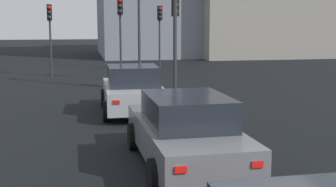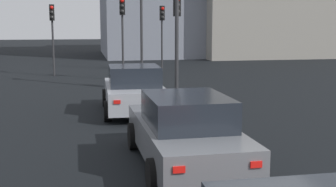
{
  "view_description": "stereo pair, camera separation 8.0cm",
  "coord_description": "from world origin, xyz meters",
  "px_view_note": "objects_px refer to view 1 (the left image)",
  "views": [
    {
      "loc": [
        -4.78,
        1.97,
        3.0
      ],
      "look_at": [
        4.93,
        0.03,
        1.43
      ],
      "focal_mm": 47.79,
      "sensor_mm": 36.0,
      "label": 1
    },
    {
      "loc": [
        -4.8,
        1.89,
        3.0
      ],
      "look_at": [
        4.93,
        0.03,
        1.43
      ],
      "focal_mm": 47.79,
      "sensor_mm": 36.0,
      "label": 2
    }
  ],
  "objects_px": {
    "car_silver_lead": "(133,90)",
    "traffic_light_near_right": "(120,21)",
    "traffic_light_far_right": "(160,24)",
    "street_lamp_kerbside": "(139,10)",
    "traffic_light_near_left": "(50,25)",
    "car_grey_second": "(185,132)",
    "traffic_light_far_left": "(175,23)"
  },
  "relations": [
    {
      "from": "traffic_light_far_right",
      "to": "street_lamp_kerbside",
      "type": "xyz_separation_m",
      "value": [
        0.11,
        1.28,
        0.89
      ]
    },
    {
      "from": "traffic_light_near_right",
      "to": "traffic_light_near_left",
      "type": "bearing_deg",
      "value": -123.76
    },
    {
      "from": "traffic_light_near_left",
      "to": "traffic_light_near_right",
      "type": "relative_size",
      "value": 0.94
    },
    {
      "from": "car_silver_lead",
      "to": "car_grey_second",
      "type": "relative_size",
      "value": 0.88
    },
    {
      "from": "car_silver_lead",
      "to": "traffic_light_near_right",
      "type": "distance_m",
      "value": 8.88
    },
    {
      "from": "car_silver_lead",
      "to": "traffic_light_near_right",
      "type": "xyz_separation_m",
      "value": [
        8.57,
        -0.4,
        2.32
      ]
    },
    {
      "from": "car_silver_lead",
      "to": "street_lamp_kerbside",
      "type": "relative_size",
      "value": 0.65
    },
    {
      "from": "traffic_light_far_right",
      "to": "car_silver_lead",
      "type": "bearing_deg",
      "value": -21.46
    },
    {
      "from": "traffic_light_far_left",
      "to": "street_lamp_kerbside",
      "type": "xyz_separation_m",
      "value": [
        9.07,
        0.33,
        0.8
      ]
    },
    {
      "from": "traffic_light_near_right",
      "to": "traffic_light_far_left",
      "type": "distance_m",
      "value": 5.03
    },
    {
      "from": "traffic_light_far_left",
      "to": "traffic_light_near_right",
      "type": "bearing_deg",
      "value": -166.35
    },
    {
      "from": "traffic_light_near_right",
      "to": "traffic_light_far_right",
      "type": "bearing_deg",
      "value": 149.94
    },
    {
      "from": "traffic_light_near_right",
      "to": "traffic_light_far_right",
      "type": "relative_size",
      "value": 1.06
    },
    {
      "from": "traffic_light_far_left",
      "to": "traffic_light_far_right",
      "type": "xyz_separation_m",
      "value": [
        8.96,
        -0.95,
        -0.08
      ]
    },
    {
      "from": "car_grey_second",
      "to": "traffic_light_near_left",
      "type": "height_order",
      "value": "traffic_light_near_left"
    },
    {
      "from": "traffic_light_far_right",
      "to": "street_lamp_kerbside",
      "type": "distance_m",
      "value": 1.56
    },
    {
      "from": "car_silver_lead",
      "to": "traffic_light_far_left",
      "type": "xyz_separation_m",
      "value": [
        3.91,
        -2.29,
        2.23
      ]
    },
    {
      "from": "street_lamp_kerbside",
      "to": "car_grey_second",
      "type": "bearing_deg",
      "value": 175.26
    },
    {
      "from": "car_grey_second",
      "to": "street_lamp_kerbside",
      "type": "xyz_separation_m",
      "value": [
        18.84,
        -1.56,
        3.05
      ]
    },
    {
      "from": "car_grey_second",
      "to": "traffic_light_far_right",
      "type": "distance_m",
      "value": 19.07
    },
    {
      "from": "traffic_light_far_left",
      "to": "traffic_light_far_right",
      "type": "relative_size",
      "value": 1.03
    },
    {
      "from": "car_silver_lead",
      "to": "street_lamp_kerbside",
      "type": "xyz_separation_m",
      "value": [
        12.98,
        -1.96,
        3.03
      ]
    },
    {
      "from": "car_silver_lead",
      "to": "traffic_light_far_left",
      "type": "height_order",
      "value": "traffic_light_far_left"
    },
    {
      "from": "traffic_light_near_right",
      "to": "street_lamp_kerbside",
      "type": "xyz_separation_m",
      "value": [
        4.41,
        -1.56,
        0.71
      ]
    },
    {
      "from": "car_silver_lead",
      "to": "street_lamp_kerbside",
      "type": "distance_m",
      "value": 13.47
    },
    {
      "from": "traffic_light_near_right",
      "to": "traffic_light_far_left",
      "type": "bearing_deg",
      "value": 25.5
    },
    {
      "from": "traffic_light_near_left",
      "to": "car_silver_lead",
      "type": "bearing_deg",
      "value": 12.37
    },
    {
      "from": "traffic_light_far_right",
      "to": "car_grey_second",
      "type": "bearing_deg",
      "value": -15.94
    },
    {
      "from": "car_silver_lead",
      "to": "traffic_light_near_left",
      "type": "xyz_separation_m",
      "value": [
        11.37,
        3.29,
        2.13
      ]
    },
    {
      "from": "traffic_light_near_left",
      "to": "street_lamp_kerbside",
      "type": "distance_m",
      "value": 5.57
    },
    {
      "from": "car_grey_second",
      "to": "traffic_light_near_left",
      "type": "bearing_deg",
      "value": 11.26
    },
    {
      "from": "street_lamp_kerbside",
      "to": "car_silver_lead",
      "type": "bearing_deg",
      "value": 171.4
    }
  ]
}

